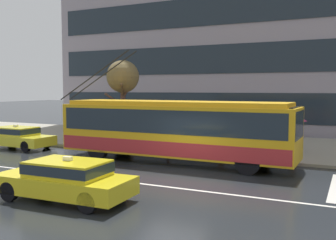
{
  "coord_description": "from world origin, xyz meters",
  "views": [
    {
      "loc": [
        6.31,
        -13.5,
        3.5
      ],
      "look_at": [
        -1.87,
        3.52,
        1.98
      ],
      "focal_mm": 41.66,
      "sensor_mm": 36.0,
      "label": 1
    }
  ],
  "objects_px": {
    "trolleybus": "(174,129)",
    "pedestrian_approaching_curb": "(296,122)",
    "taxi_queued_behind_bus": "(17,136)",
    "pedestrian_at_shelter": "(131,129)",
    "taxi_oncoming_near": "(65,178)",
    "street_tree_bare": "(123,78)",
    "pedestrian_walking_past": "(223,121)",
    "pedestrian_waiting_by_pole": "(167,120)"
  },
  "relations": [
    {
      "from": "pedestrian_waiting_by_pole",
      "to": "street_tree_bare",
      "type": "bearing_deg",
      "value": 173.16
    },
    {
      "from": "taxi_oncoming_near",
      "to": "pedestrian_walking_past",
      "type": "bearing_deg",
      "value": 82.3
    },
    {
      "from": "taxi_queued_behind_bus",
      "to": "pedestrian_approaching_curb",
      "type": "relative_size",
      "value": 2.21
    },
    {
      "from": "taxi_queued_behind_bus",
      "to": "pedestrian_at_shelter",
      "type": "relative_size",
      "value": 2.69
    },
    {
      "from": "taxi_oncoming_near",
      "to": "pedestrian_waiting_by_pole",
      "type": "distance_m",
      "value": 10.52
    },
    {
      "from": "trolleybus",
      "to": "taxi_oncoming_near",
      "type": "relative_size",
      "value": 2.75
    },
    {
      "from": "trolleybus",
      "to": "street_tree_bare",
      "type": "bearing_deg",
      "value": 145.21
    },
    {
      "from": "pedestrian_approaching_curb",
      "to": "pedestrian_walking_past",
      "type": "xyz_separation_m",
      "value": [
        -3.81,
        -0.46,
        -0.05
      ]
    },
    {
      "from": "taxi_queued_behind_bus",
      "to": "pedestrian_at_shelter",
      "type": "height_order",
      "value": "pedestrian_at_shelter"
    },
    {
      "from": "taxi_oncoming_near",
      "to": "trolleybus",
      "type": "bearing_deg",
      "value": 86.53
    },
    {
      "from": "pedestrian_approaching_curb",
      "to": "street_tree_bare",
      "type": "distance_m",
      "value": 10.31
    },
    {
      "from": "pedestrian_walking_past",
      "to": "taxi_queued_behind_bus",
      "type": "bearing_deg",
      "value": -159.95
    },
    {
      "from": "pedestrian_approaching_curb",
      "to": "pedestrian_waiting_by_pole",
      "type": "relative_size",
      "value": 1.02
    },
    {
      "from": "taxi_queued_behind_bus",
      "to": "pedestrian_waiting_by_pole",
      "type": "distance_m",
      "value": 8.91
    },
    {
      "from": "taxi_oncoming_near",
      "to": "street_tree_bare",
      "type": "xyz_separation_m",
      "value": [
        -4.65,
        10.75,
        3.42
      ]
    },
    {
      "from": "pedestrian_approaching_curb",
      "to": "street_tree_bare",
      "type": "relative_size",
      "value": 0.39
    },
    {
      "from": "taxi_oncoming_near",
      "to": "taxi_queued_behind_bus",
      "type": "height_order",
      "value": "same"
    },
    {
      "from": "taxi_oncoming_near",
      "to": "taxi_queued_behind_bus",
      "type": "xyz_separation_m",
      "value": [
        -9.7,
        7.18,
        -0.0
      ]
    },
    {
      "from": "taxi_queued_behind_bus",
      "to": "pedestrian_waiting_by_pole",
      "type": "height_order",
      "value": "pedestrian_waiting_by_pole"
    },
    {
      "from": "pedestrian_at_shelter",
      "to": "pedestrian_waiting_by_pole",
      "type": "xyz_separation_m",
      "value": [
        2.44,
        -0.06,
        0.63
      ]
    },
    {
      "from": "taxi_oncoming_near",
      "to": "taxi_queued_behind_bus",
      "type": "relative_size",
      "value": 1.03
    },
    {
      "from": "taxi_queued_behind_bus",
      "to": "pedestrian_at_shelter",
      "type": "distance_m",
      "value": 6.67
    },
    {
      "from": "taxi_queued_behind_bus",
      "to": "pedestrian_approaching_curb",
      "type": "distance_m",
      "value": 15.75
    },
    {
      "from": "taxi_queued_behind_bus",
      "to": "street_tree_bare",
      "type": "height_order",
      "value": "street_tree_bare"
    },
    {
      "from": "pedestrian_walking_past",
      "to": "trolleybus",
      "type": "bearing_deg",
      "value": -105.0
    },
    {
      "from": "taxi_oncoming_near",
      "to": "pedestrian_approaching_curb",
      "type": "height_order",
      "value": "pedestrian_approaching_curb"
    },
    {
      "from": "taxi_queued_behind_bus",
      "to": "pedestrian_waiting_by_pole",
      "type": "xyz_separation_m",
      "value": [
        8.25,
        3.19,
        1.02
      ]
    },
    {
      "from": "pedestrian_at_shelter",
      "to": "pedestrian_approaching_curb",
      "type": "distance_m",
      "value": 9.34
    },
    {
      "from": "pedestrian_at_shelter",
      "to": "pedestrian_approaching_curb",
      "type": "xyz_separation_m",
      "value": [
        9.23,
        1.3,
        0.65
      ]
    },
    {
      "from": "pedestrian_approaching_curb",
      "to": "pedestrian_waiting_by_pole",
      "type": "height_order",
      "value": "pedestrian_approaching_curb"
    },
    {
      "from": "street_tree_bare",
      "to": "trolleybus",
      "type": "bearing_deg",
      "value": -34.79
    },
    {
      "from": "pedestrian_waiting_by_pole",
      "to": "pedestrian_at_shelter",
      "type": "bearing_deg",
      "value": 178.52
    },
    {
      "from": "pedestrian_at_shelter",
      "to": "street_tree_bare",
      "type": "relative_size",
      "value": 0.32
    },
    {
      "from": "taxi_oncoming_near",
      "to": "pedestrian_approaching_curb",
      "type": "bearing_deg",
      "value": 65.53
    },
    {
      "from": "street_tree_bare",
      "to": "pedestrian_approaching_curb",
      "type": "bearing_deg",
      "value": 5.58
    },
    {
      "from": "trolleybus",
      "to": "taxi_oncoming_near",
      "type": "bearing_deg",
      "value": -93.47
    },
    {
      "from": "pedestrian_approaching_curb",
      "to": "street_tree_bare",
      "type": "xyz_separation_m",
      "value": [
        -9.98,
        -0.98,
        2.37
      ]
    },
    {
      "from": "pedestrian_approaching_curb",
      "to": "pedestrian_at_shelter",
      "type": "bearing_deg",
      "value": -172.01
    },
    {
      "from": "taxi_oncoming_near",
      "to": "pedestrian_walking_past",
      "type": "relative_size",
      "value": 2.33
    },
    {
      "from": "taxi_queued_behind_bus",
      "to": "street_tree_bare",
      "type": "distance_m",
      "value": 7.08
    },
    {
      "from": "taxi_oncoming_near",
      "to": "pedestrian_approaching_curb",
      "type": "xyz_separation_m",
      "value": [
        5.34,
        11.73,
        1.05
      ]
    },
    {
      "from": "trolleybus",
      "to": "pedestrian_approaching_curb",
      "type": "height_order",
      "value": "trolleybus"
    }
  ]
}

